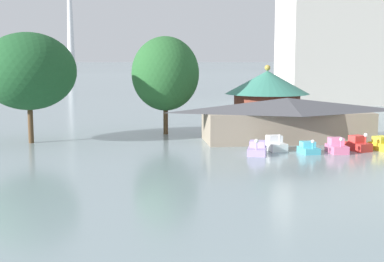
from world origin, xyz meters
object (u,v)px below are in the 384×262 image
object	(u,v)px
pedal_boat_pink	(337,147)
pedal_boat_red	(358,145)
boathouse	(287,118)
shoreline_tree_mid	(165,74)
green_roof_pavilion	(267,97)
background_building_block	(363,38)
pedal_boat_lavender	(257,149)
pedal_boat_cyan	(308,149)
pedal_boat_white	(275,144)
shoreline_tree_tall_left	(28,71)
pedal_boat_yellow	(383,145)

from	to	relation	value
pedal_boat_pink	pedal_boat_red	distance (m)	2.59
boathouse	shoreline_tree_mid	distance (m)	15.04
green_roof_pavilion	background_building_block	bearing A→B (deg)	52.60
pedal_boat_lavender	green_roof_pavilion	distance (m)	16.95
pedal_boat_red	boathouse	size ratio (longest dim) A/B	0.14
pedal_boat_red	boathouse	bearing A→B (deg)	-160.82
pedal_boat_cyan	boathouse	bearing A→B (deg)	174.92
boathouse	pedal_boat_cyan	bearing A→B (deg)	-90.80
pedal_boat_red	green_roof_pavilion	distance (m)	16.21
pedal_boat_white	pedal_boat_red	size ratio (longest dim) A/B	1.04
pedal_boat_white	boathouse	size ratio (longest dim) A/B	0.15
pedal_boat_white	shoreline_tree_tall_left	world-z (taller)	shoreline_tree_tall_left
pedal_boat_white	boathouse	xyz separation A→B (m)	(2.80, 5.60, 1.88)
pedal_boat_red	pedal_boat_pink	bearing A→B (deg)	-90.58
pedal_boat_red	shoreline_tree_tall_left	distance (m)	34.15
pedal_boat_red	shoreline_tree_tall_left	bearing A→B (deg)	-122.72
pedal_boat_lavender	boathouse	bearing A→B (deg)	163.57
green_roof_pavilion	pedal_boat_white	bearing A→B (deg)	-101.11
shoreline_tree_tall_left	pedal_boat_red	bearing A→B (deg)	-15.00
pedal_boat_cyan	pedal_boat_red	size ratio (longest dim) A/B	0.87
pedal_boat_white	pedal_boat_yellow	bearing A→B (deg)	75.41
pedal_boat_cyan	shoreline_tree_mid	xyz separation A→B (m)	(-12.49, 14.38, 6.65)
pedal_boat_pink	boathouse	xyz separation A→B (m)	(-2.65, 7.59, 1.89)
pedal_boat_yellow	green_roof_pavilion	size ratio (longest dim) A/B	0.30
pedal_boat_red	background_building_block	size ratio (longest dim) A/B	0.08
pedal_boat_white	boathouse	world-z (taller)	boathouse
pedal_boat_lavender	shoreline_tree_mid	bearing A→B (deg)	-135.57
pedal_boat_lavender	boathouse	size ratio (longest dim) A/B	0.17
pedal_boat_pink	pedal_boat_yellow	distance (m)	4.99
pedal_boat_lavender	pedal_boat_cyan	xyz separation A→B (m)	(4.97, 0.10, -0.06)
pedal_boat_cyan	pedal_boat_red	distance (m)	5.29
pedal_boat_white	shoreline_tree_mid	distance (m)	17.09
pedal_boat_yellow	shoreline_tree_mid	bearing A→B (deg)	-143.33
pedal_boat_pink	shoreline_tree_tall_left	xyz separation A→B (m)	(-29.83, 9.42, 6.97)
boathouse	shoreline_tree_mid	bearing A→B (deg)	151.66
pedal_boat_white	pedal_boat_yellow	world-z (taller)	pedal_boat_yellow
pedal_boat_white	background_building_block	size ratio (longest dim) A/B	0.09
pedal_boat_yellow	green_roof_pavilion	bearing A→B (deg)	-171.96
pedal_boat_cyan	green_roof_pavilion	world-z (taller)	green_roof_pavilion
shoreline_tree_tall_left	shoreline_tree_mid	xyz separation A→B (m)	(14.58, 4.96, -0.44)
background_building_block	shoreline_tree_mid	bearing A→B (deg)	-136.69
pedal_boat_white	pedal_boat_pink	size ratio (longest dim) A/B	1.03
pedal_boat_yellow	green_roof_pavilion	world-z (taller)	green_roof_pavilion
pedal_boat_pink	pedal_boat_red	size ratio (longest dim) A/B	1.01
shoreline_tree_tall_left	pedal_boat_lavender	bearing A→B (deg)	-23.30
pedal_boat_yellow	shoreline_tree_tall_left	xyz separation A→B (m)	(-34.78, 8.82, 6.98)
pedal_boat_red	pedal_boat_yellow	xyz separation A→B (m)	(2.48, -0.16, -0.05)
pedal_boat_cyan	pedal_boat_pink	world-z (taller)	pedal_boat_pink
pedal_boat_white	boathouse	bearing A→B (deg)	146.45
pedal_boat_pink	background_building_block	bearing A→B (deg)	155.59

